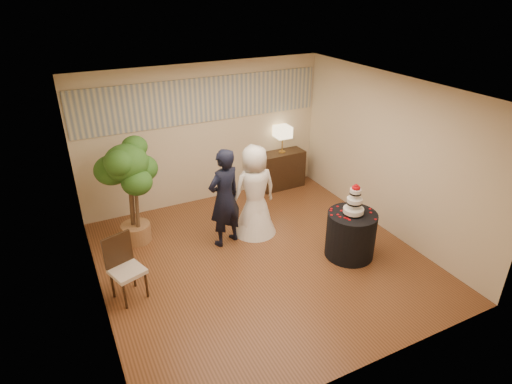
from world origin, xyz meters
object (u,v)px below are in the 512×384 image
cake_table (351,235)px  side_chair (127,270)px  console (282,169)px  bride (255,191)px  wedding_cake (355,199)px  ficus_tree (131,193)px  groom (224,198)px  table_lamp (282,139)px

cake_table → side_chair: size_ratio=0.82×
cake_table → console: size_ratio=0.82×
bride → wedding_cake: (1.09, -1.37, 0.22)m
ficus_tree → cake_table: bearing=-33.3°
groom → ficus_tree: size_ratio=0.92×
groom → wedding_cake: size_ratio=3.32×
wedding_cake → table_lamp: (0.30, 2.83, 0.06)m
console → ficus_tree: size_ratio=0.52×
console → groom: bearing=-143.6°
bride → ficus_tree: 2.11m
table_lamp → bride: bearing=-133.5°
bride → cake_table: 1.81m
bride → wedding_cake: bearing=127.4°
wedding_cake → console: bearing=84.0°
cake_table → table_lamp: 2.93m
table_lamp → ficus_tree: 3.48m
cake_table → side_chair: (-3.51, 0.55, 0.10)m
bride → table_lamp: bearing=-134.6°
bride → cake_table: bride is taller
wedding_cake → ficus_tree: bearing=146.7°
bride → table_lamp: 2.03m
console → side_chair: 4.44m
console → ficus_tree: (-3.39, -0.80, 0.54)m
ficus_tree → wedding_cake: bearing=-33.3°
groom → bride: groom is taller
cake_table → wedding_cake: wedding_cake is taller
console → ficus_tree: ficus_tree is taller
side_chair → wedding_cake: bearing=-27.8°
groom → side_chair: 1.99m
cake_table → ficus_tree: (-3.09, 2.03, 0.55)m
table_lamp → side_chair: size_ratio=0.59×
wedding_cake → side_chair: wedding_cake is taller
cake_table → table_lamp: size_ratio=1.39×
table_lamp → console: bearing=0.0°
groom → wedding_cake: bearing=125.5°
wedding_cake → table_lamp: bearing=84.0°
console → bride: bearing=-135.0°
groom → table_lamp: 2.54m
wedding_cake → ficus_tree: 3.70m
console → table_lamp: bearing=0.0°
groom → wedding_cake: (1.70, -1.27, 0.18)m
table_lamp → wedding_cake: bearing=-96.0°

